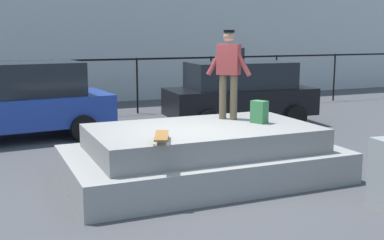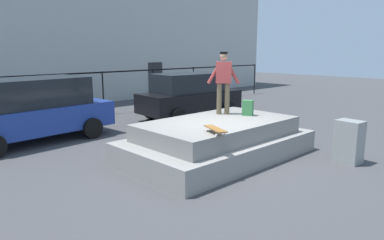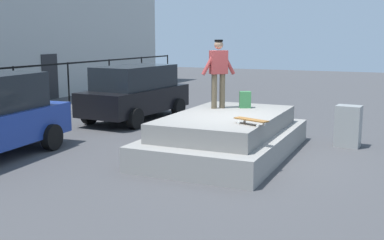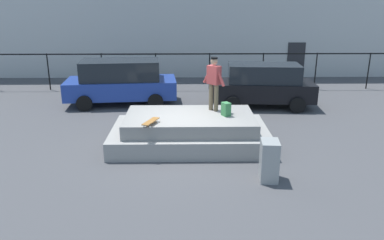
% 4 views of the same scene
% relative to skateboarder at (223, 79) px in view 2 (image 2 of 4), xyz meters
% --- Properties ---
extents(ground_plane, '(60.00, 60.00, 0.00)m').
position_rel_skateboarder_xyz_m(ground_plane, '(-1.03, -0.81, -1.95)').
color(ground_plane, '#424244').
extents(concrete_ledge, '(4.85, 2.81, 0.96)m').
position_rel_skateboarder_xyz_m(concrete_ledge, '(-0.77, -0.51, -1.51)').
color(concrete_ledge, gray).
rests_on(concrete_ledge, ground_plane).
extents(skateboarder, '(0.69, 0.71, 1.71)m').
position_rel_skateboarder_xyz_m(skateboarder, '(0.00, 0.00, 0.00)').
color(skateboarder, brown).
rests_on(skateboarder, concrete_ledge).
extents(skateboard, '(0.47, 0.79, 0.12)m').
position_rel_skateboarder_xyz_m(skateboard, '(-1.89, -1.45, -0.89)').
color(skateboard, brown).
rests_on(skateboard, concrete_ledge).
extents(backpack, '(0.30, 0.34, 0.42)m').
position_rel_skateboarder_xyz_m(backpack, '(0.34, -0.60, -0.78)').
color(backpack, '#33723F').
rests_on(backpack, concrete_ledge).
extents(car_blue_hatchback_near, '(4.81, 2.52, 1.90)m').
position_rel_skateboarder_xyz_m(car_blue_hatchback_near, '(-3.67, 4.39, -0.95)').
color(car_blue_hatchback_near, navy).
rests_on(car_blue_hatchback_near, ground_plane).
extents(car_black_hatchback_mid, '(4.28, 2.21, 1.81)m').
position_rel_skateboarder_xyz_m(car_black_hatchback_mid, '(2.36, 3.83, -1.00)').
color(car_black_hatchback_mid, black).
rests_on(car_black_hatchback_mid, ground_plane).
extents(utility_box, '(0.49, 0.64, 1.05)m').
position_rel_skateboarder_xyz_m(utility_box, '(1.20, -3.04, -1.42)').
color(utility_box, gray).
rests_on(utility_box, ground_plane).
extents(fence_row, '(24.06, 0.06, 1.82)m').
position_rel_skateboarder_xyz_m(fence_row, '(-1.03, 7.05, -0.63)').
color(fence_row, black).
rests_on(fence_row, ground_plane).
extents(warehouse_building, '(33.12, 8.04, 7.14)m').
position_rel_skateboarder_xyz_m(warehouse_building, '(-1.03, 13.91, 1.63)').
color(warehouse_building, '#B2B2AD').
rests_on(warehouse_building, ground_plane).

